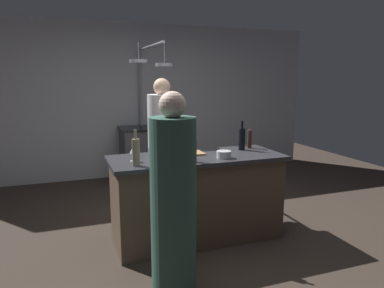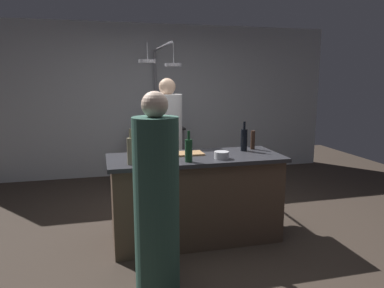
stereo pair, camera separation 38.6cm
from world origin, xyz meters
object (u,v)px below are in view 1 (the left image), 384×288
Objects in this scene: mixing_bowl_steel at (224,154)px; wine_bottle_green at (193,150)px; cutting_board at (188,154)px; wine_bottle_dark at (242,139)px; stove_range at (145,153)px; wine_glass_near_right_guest at (161,149)px; guest_left at (173,208)px; bar_stool_left at (169,234)px; wine_bottle_white at (136,152)px; wine_glass_near_left_guest at (133,151)px; mixing_bowl_blue at (157,151)px; chef at (163,152)px; pepper_mill at (250,139)px.

wine_bottle_green is at bearing -171.51° from mixing_bowl_steel.
wine_bottle_dark reaches higher than cutting_board.
wine_glass_near_right_guest reaches higher than stove_range.
wine_bottle_green is 0.93× the size of wine_bottle_dark.
guest_left reaches higher than stove_range.
wine_bottle_white reaches higher than bar_stool_left.
wine_glass_near_left_guest is at bearing 87.57° from wine_bottle_white.
bar_stool_left is at bearing -73.43° from wine_glass_near_left_guest.
mixing_bowl_steel reaches higher than bar_stool_left.
cutting_board is 2.19× the size of mixing_bowl_steel.
wine_bottle_green reaches higher than mixing_bowl_blue.
wine_bottle_dark is at bearing 9.68° from wine_glass_near_right_guest.
wine_bottle_green is 2.07× the size of wine_glass_near_right_guest.
wine_bottle_white reaches higher than mixing_bowl_blue.
wine_bottle_dark is 1.27m from wine_glass_near_left_guest.
wine_glass_near_right_guest is at bearing 166.53° from mixing_bowl_steel.
mixing_bowl_blue is (-0.24, -0.64, 0.16)m from chef.
mixing_bowl_blue is (0.30, 0.22, -0.06)m from wine_glass_near_left_guest.
stove_range is 2.58m from wine_glass_near_right_guest.
chef is at bearing 109.28° from mixing_bowl_steel.
wine_bottle_green reaches higher than stove_range.
wine_bottle_dark reaches higher than stove_range.
wine_bottle_white is at bearing -104.27° from stove_range.
pepper_mill reaches higher than mixing_bowl_steel.
guest_left reaches higher than mixing_bowl_blue.
wine_bottle_dark reaches higher than pepper_mill.
cutting_board is (0.08, -0.73, 0.12)m from chef.
chef is 5.61× the size of wine_bottle_green.
chef is at bearing 76.86° from guest_left.
wine_glass_near_right_guest reaches higher than cutting_board.
pepper_mill is at bearing 16.12° from wine_bottle_white.
pepper_mill is 1.14m from wine_glass_near_right_guest.
wine_bottle_white is (-0.18, 0.41, 0.66)m from bar_stool_left.
pepper_mill is 0.63× the size of wine_bottle_white.
cutting_board is 0.66m from wine_bottle_dark.
cutting_board is at bearing 22.09° from wine_glass_near_right_guest.
guest_left is 5.32× the size of wine_bottle_green.
mixing_bowl_steel is at bearing -142.88° from pepper_mill.
pepper_mill is 1.45m from wine_bottle_white.
wine_glass_near_left_guest is at bearing -143.88° from mixing_bowl_blue.
mixing_bowl_steel is at bearing -13.47° from wine_glass_near_right_guest.
bar_stool_left is 0.83m from wine_bottle_green.
mixing_bowl_steel is at bearing 45.63° from guest_left.
cutting_board is 1.06× the size of wine_bottle_green.
chef reaches higher than wine_bottle_green.
wine_glass_near_right_guest is (0.16, 0.94, 0.26)m from guest_left.
wine_bottle_dark is at bearing -3.44° from mixing_bowl_blue.
wine_bottle_green is (0.36, 0.39, 0.64)m from bar_stool_left.
cutting_board is 0.40m from mixing_bowl_steel.
wine_bottle_white is 0.90m from mixing_bowl_steel.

